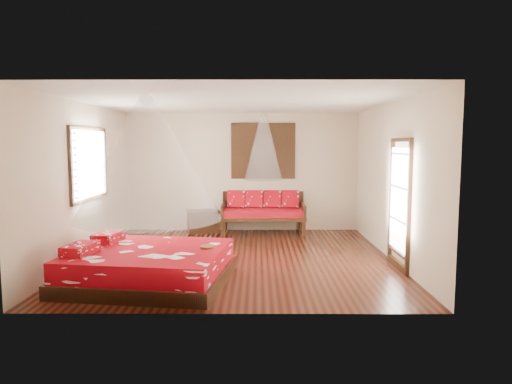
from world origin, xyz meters
TOP-DOWN VIEW (x-y plane):
  - room at (0.00, 0.00)m, footprint 5.54×5.54m
  - bed at (-1.27, -1.46)m, footprint 2.52×2.34m
  - daybed at (0.49, 2.39)m, footprint 1.92×0.86m
  - storage_chest at (-0.92, 2.45)m, footprint 0.85×0.70m
  - shutter_panel at (0.49, 2.72)m, footprint 1.52×0.06m
  - window_left at (-2.71, 0.20)m, footprint 0.10×1.74m
  - glazed_door at (2.72, -0.60)m, footprint 0.08×1.02m
  - wine_tray at (-0.40, -1.36)m, footprint 0.22×0.22m
  - mosquito_net_main at (-1.25, -1.46)m, footprint 2.15×2.15m
  - mosquito_net_daybed at (0.49, 2.25)m, footprint 0.87×0.87m

SIDE VIEW (x-z plane):
  - bed at x=-1.27m, z-range -0.07..0.58m
  - storage_chest at x=-0.92m, z-range 0.00..0.52m
  - daybed at x=0.49m, z-range 0.04..1.01m
  - wine_tray at x=-0.40m, z-range 0.46..0.64m
  - glazed_door at x=2.72m, z-range -0.01..2.15m
  - room at x=0.00m, z-range -0.02..2.82m
  - window_left at x=-2.71m, z-range 1.03..2.37m
  - mosquito_net_main at x=-1.25m, z-range 0.95..2.75m
  - shutter_panel at x=0.49m, z-range 1.24..2.56m
  - mosquito_net_daybed at x=0.49m, z-range 1.25..2.75m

